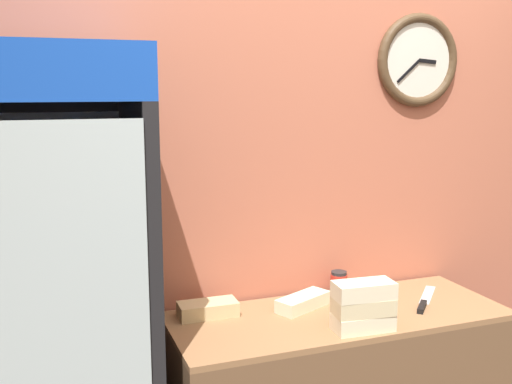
# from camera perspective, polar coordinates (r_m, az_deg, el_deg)

# --- Properties ---
(wall_back) EXTENTS (5.20, 0.10, 2.70)m
(wall_back) POSITION_cam_1_polar(r_m,az_deg,el_deg) (2.79, 5.10, 0.46)
(wall_back) COLOR #B7664C
(wall_back) RESTS_ON ground_plane
(beverage_cooler) EXTENTS (0.77, 0.61, 1.95)m
(beverage_cooler) POSITION_cam_1_polar(r_m,az_deg,el_deg) (2.30, -20.08, -9.79)
(beverage_cooler) COLOR black
(beverage_cooler) RESTS_ON ground_plane
(sandwich_stack_bottom) EXTENTS (0.25, 0.13, 0.07)m
(sandwich_stack_bottom) POSITION_cam_1_polar(r_m,az_deg,el_deg) (2.46, 10.22, -12.08)
(sandwich_stack_bottom) COLOR beige
(sandwich_stack_bottom) RESTS_ON prep_counter
(sandwich_stack_middle) EXTENTS (0.25, 0.14, 0.07)m
(sandwich_stack_middle) POSITION_cam_1_polar(r_m,az_deg,el_deg) (2.44, 10.27, -10.64)
(sandwich_stack_middle) COLOR beige
(sandwich_stack_middle) RESTS_ON sandwich_stack_bottom
(sandwich_stack_top) EXTENTS (0.25, 0.13, 0.07)m
(sandwich_stack_top) POSITION_cam_1_polar(r_m,az_deg,el_deg) (2.42, 10.32, -9.16)
(sandwich_stack_top) COLOR beige
(sandwich_stack_top) RESTS_ON sandwich_stack_middle
(sandwich_flat_left) EXTENTS (0.25, 0.12, 0.06)m
(sandwich_flat_left) POSITION_cam_1_polar(r_m,az_deg,el_deg) (2.57, -4.60, -11.05)
(sandwich_flat_left) COLOR tan
(sandwich_flat_left) RESTS_ON prep_counter
(sandwich_flat_right) EXTENTS (0.28, 0.20, 0.06)m
(sandwich_flat_right) POSITION_cam_1_polar(r_m,az_deg,el_deg) (2.66, 4.50, -10.40)
(sandwich_flat_right) COLOR beige
(sandwich_flat_right) RESTS_ON prep_counter
(chefs_knife) EXTENTS (0.29, 0.31, 0.02)m
(chefs_knife) POSITION_cam_1_polar(r_m,az_deg,el_deg) (2.81, 15.72, -10.06)
(chefs_knife) COLOR silver
(chefs_knife) RESTS_ON prep_counter
(condiment_jar) EXTENTS (0.08, 0.08, 0.11)m
(condiment_jar) POSITION_cam_1_polar(r_m,az_deg,el_deg) (2.84, 7.89, -8.57)
(condiment_jar) COLOR #B72D23
(condiment_jar) RESTS_ON prep_counter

